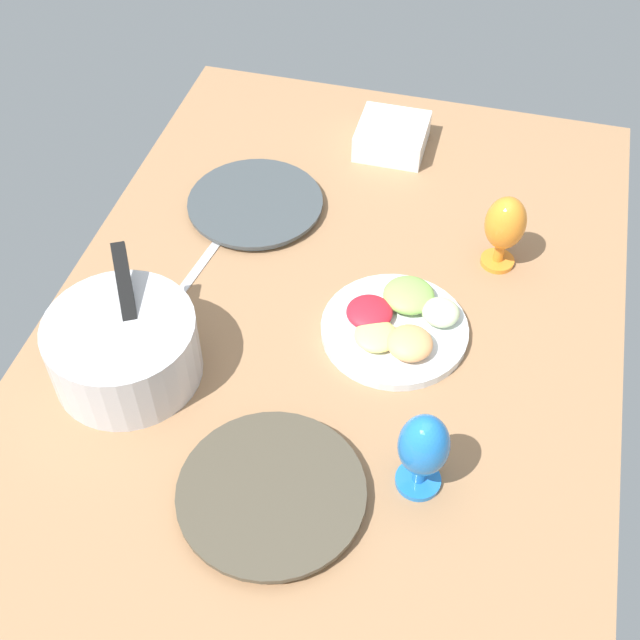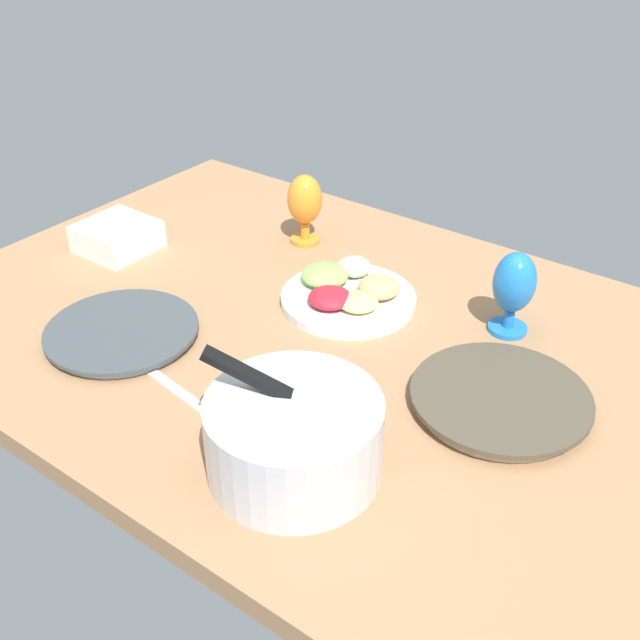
# 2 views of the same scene
# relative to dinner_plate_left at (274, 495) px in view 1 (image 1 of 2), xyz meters

# --- Properties ---
(ground_plane) EXTENTS (1.60, 1.04, 0.04)m
(ground_plane) POSITION_rel_dinner_plate_left_xyz_m (0.33, 0.00, -0.03)
(ground_plane) COLOR #99704C
(dinner_plate_left) EXTENTS (0.29, 0.29, 0.03)m
(dinner_plate_left) POSITION_rel_dinner_plate_left_xyz_m (0.00, 0.00, 0.00)
(dinner_plate_left) COLOR beige
(dinner_plate_left) RESTS_ON ground_plane
(dinner_plate_right) EXTENTS (0.28, 0.28, 0.02)m
(dinner_plate_right) POSITION_rel_dinner_plate_left_xyz_m (0.64, 0.24, -0.00)
(dinner_plate_right) COLOR silver
(dinner_plate_right) RESTS_ON ground_plane
(mixing_bowl) EXTENTS (0.26, 0.26, 0.19)m
(mixing_bowl) POSITION_rel_dinner_plate_left_xyz_m (0.18, 0.32, 0.05)
(mixing_bowl) COLOR silver
(mixing_bowl) RESTS_ON ground_plane
(fruit_platter) EXTENTS (0.27, 0.27, 0.06)m
(fruit_platter) POSITION_rel_dinner_plate_left_xyz_m (0.38, -0.12, 0.01)
(fruit_platter) COLOR silver
(fruit_platter) RESTS_ON ground_plane
(hurricane_glass_orange) EXTENTS (0.08, 0.08, 0.16)m
(hurricane_glass_orange) POSITION_rel_dinner_plate_left_xyz_m (0.61, -0.27, 0.08)
(hurricane_glass_orange) COLOR orange
(hurricane_glass_orange) RESTS_ON ground_plane
(hurricane_glass_blue) EXTENTS (0.08, 0.08, 0.16)m
(hurricane_glass_blue) POSITION_rel_dinner_plate_left_xyz_m (0.09, -0.21, 0.08)
(hurricane_glass_blue) COLOR blue
(hurricane_glass_blue) RESTS_ON ground_plane
(square_bowl_white) EXTENTS (0.15, 0.15, 0.06)m
(square_bowl_white) POSITION_rel_dinner_plate_left_xyz_m (0.92, 0.01, 0.02)
(square_bowl_white) COLOR white
(square_bowl_white) RESTS_ON ground_plane
(fork_by_right_plate) EXTENTS (0.18, 0.04, 0.01)m
(fork_by_right_plate) POSITION_rel_dinner_plate_left_xyz_m (0.46, 0.29, -0.01)
(fork_by_right_plate) COLOR silver
(fork_by_right_plate) RESTS_ON ground_plane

